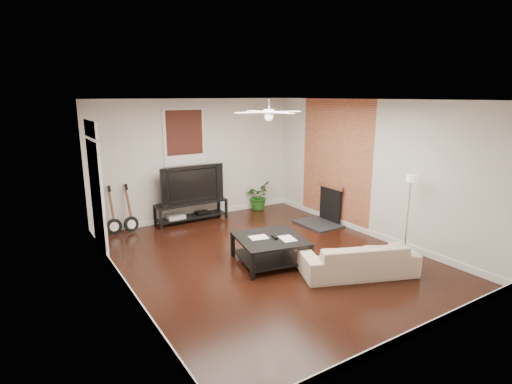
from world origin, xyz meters
The scene contains 14 objects.
room centered at (0.00, 0.00, 1.40)m, with size 5.01×6.01×2.81m.
brick_accent centered at (2.49, 1.00, 1.40)m, with size 0.02×2.20×2.80m, color #AF6138.
fireplace centered at (2.20, 1.00, 0.46)m, with size 0.80×1.10×0.92m, color black.
window_back centered at (-0.30, 2.97, 1.95)m, with size 1.00×0.06×1.30m, color black.
door_left centered at (-2.46, 1.90, 1.25)m, with size 0.08×1.00×2.50m, color white.
tv_stand centered at (-0.28, 2.78, 0.24)m, with size 1.68×0.45×0.47m, color black.
tv centered at (-0.28, 2.80, 0.90)m, with size 1.50×0.20×0.87m, color black.
coffee_table centered at (-0.08, -0.19, 0.23)m, with size 1.11×1.11×0.47m, color black.
sofa centered at (0.88, -1.34, 0.27)m, with size 1.87×0.73×0.55m, color tan.
floor_lamp centered at (2.20, -1.24, 0.76)m, with size 0.25×0.25×1.52m, color silver, non-canonical shape.
potted_plant centered at (1.58, 2.82, 0.35)m, with size 0.64×0.55×0.71m, color #215C1A.
guitar_left centered at (-2.05, 2.75, 0.53)m, with size 0.33×0.23×1.05m, color black, non-canonical shape.
guitar_right centered at (-1.70, 2.72, 0.53)m, with size 0.33×0.23×1.05m, color black, non-canonical shape.
ceiling_fan centered at (0.00, 0.00, 2.60)m, with size 1.24×1.24×0.32m, color white, non-canonical shape.
Camera 1 is at (-3.82, -5.67, 2.88)m, focal length 28.34 mm.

